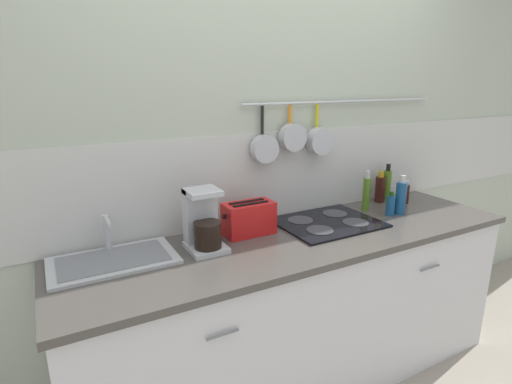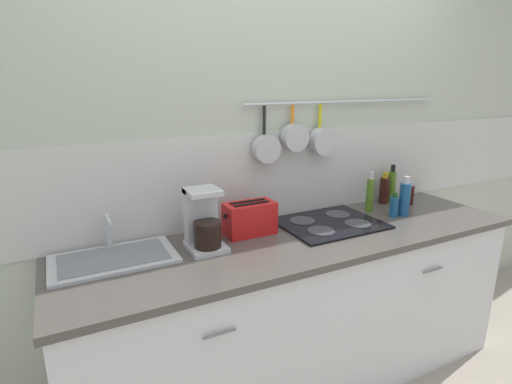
# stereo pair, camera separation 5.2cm
# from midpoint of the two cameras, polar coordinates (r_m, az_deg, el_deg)

# --- Properties ---
(ground_plane) EXTENTS (12.00, 12.00, 0.00)m
(ground_plane) POSITION_cam_midpoint_polar(r_m,az_deg,el_deg) (2.57, 6.85, -24.93)
(ground_plane) COLOR #9E9384
(wall_back) EXTENTS (7.20, 0.16, 2.60)m
(wall_back) POSITION_cam_midpoint_polar(r_m,az_deg,el_deg) (2.30, 2.78, 5.70)
(wall_back) COLOR #B2BCA8
(wall_back) RESTS_ON ground_plane
(cabinet_base) EXTENTS (2.44, 0.64, 0.85)m
(cabinet_base) POSITION_cam_midpoint_polar(r_m,az_deg,el_deg) (2.32, 7.20, -16.92)
(cabinet_base) COLOR silver
(cabinet_base) RESTS_ON ground_plane
(countertop) EXTENTS (2.48, 0.66, 0.03)m
(countertop) POSITION_cam_midpoint_polar(r_m,az_deg,el_deg) (2.11, 7.61, -6.76)
(countertop) COLOR #4C4742
(countertop) RESTS_ON cabinet_base
(sink_basin) EXTENTS (0.54, 0.32, 0.19)m
(sink_basin) POSITION_cam_midpoint_polar(r_m,az_deg,el_deg) (1.93, -18.94, -8.77)
(sink_basin) COLOR #B7BABF
(sink_basin) RESTS_ON countertop
(coffee_maker) EXTENTS (0.17, 0.20, 0.30)m
(coffee_maker) POSITION_cam_midpoint_polar(r_m,az_deg,el_deg) (1.93, -6.72, -4.50)
(coffee_maker) COLOR #B7BABF
(coffee_maker) RESTS_ON countertop
(toaster) EXTENTS (0.28, 0.14, 0.18)m
(toaster) POSITION_cam_midpoint_polar(r_m,az_deg,el_deg) (2.10, -0.19, -3.79)
(toaster) COLOR red
(toaster) RESTS_ON countertop
(cooktop) EXTENTS (0.56, 0.45, 0.01)m
(cooktop) POSITION_cam_midpoint_polar(r_m,az_deg,el_deg) (2.31, 11.12, -4.36)
(cooktop) COLOR black
(cooktop) RESTS_ON countertop
(bottle_vinegar) EXTENTS (0.05, 0.05, 0.25)m
(bottle_vinegar) POSITION_cam_midpoint_polar(r_m,az_deg,el_deg) (2.56, 16.54, -0.28)
(bottle_vinegar) COLOR #4C721E
(bottle_vinegar) RESTS_ON countertop
(bottle_sesame_oil) EXTENTS (0.05, 0.05, 0.15)m
(bottle_sesame_oil) POSITION_cam_midpoint_polar(r_m,az_deg,el_deg) (2.51, 19.69, -1.91)
(bottle_sesame_oil) COLOR navy
(bottle_sesame_oil) RESTS_ON countertop
(bottle_hot_sauce) EXTENTS (0.06, 0.06, 0.24)m
(bottle_hot_sauce) POSITION_cam_midpoint_polar(r_m,az_deg,el_deg) (2.55, 21.02, -0.85)
(bottle_hot_sauce) COLOR navy
(bottle_hot_sauce) RESTS_ON countertop
(bottle_cooking_wine) EXTENTS (0.06, 0.06, 0.21)m
(bottle_cooking_wine) POSITION_cam_midpoint_polar(r_m,az_deg,el_deg) (2.76, 18.37, 0.33)
(bottle_cooking_wine) COLOR #33140F
(bottle_cooking_wine) RESTS_ON countertop
(bottle_olive_oil) EXTENTS (0.05, 0.05, 0.25)m
(bottle_olive_oil) POSITION_cam_midpoint_polar(r_m,az_deg,el_deg) (2.81, 19.29, 0.89)
(bottle_olive_oil) COLOR #4C721E
(bottle_olive_oil) RESTS_ON countertop
(bottle_dish_soap) EXTENTS (0.05, 0.05, 0.15)m
(bottle_dish_soap) POSITION_cam_midpoint_polar(r_m,az_deg,el_deg) (2.80, 21.65, -0.32)
(bottle_dish_soap) COLOR #33140F
(bottle_dish_soap) RESTS_ON countertop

